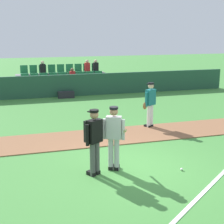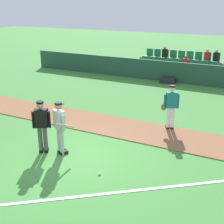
% 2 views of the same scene
% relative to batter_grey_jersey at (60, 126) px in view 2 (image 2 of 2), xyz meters
% --- Properties ---
extents(ground_plane, '(80.00, 80.00, 0.00)m').
position_rel_batter_grey_jersey_xyz_m(ground_plane, '(0.42, 0.00, -0.97)').
color(ground_plane, '#42843A').
extents(infield_dirt_path, '(28.00, 1.99, 0.03)m').
position_rel_batter_grey_jersey_xyz_m(infield_dirt_path, '(0.42, 2.86, -0.95)').
color(infield_dirt_path, brown).
rests_on(infield_dirt_path, ground).
extents(foul_line_chalk, '(9.58, 7.38, 0.01)m').
position_rel_batter_grey_jersey_xyz_m(foul_line_chalk, '(3.42, -0.50, -0.96)').
color(foul_line_chalk, white).
rests_on(foul_line_chalk, ground).
extents(dugout_fence, '(20.00, 0.16, 1.25)m').
position_rel_batter_grey_jersey_xyz_m(dugout_fence, '(0.42, 10.83, -0.34)').
color(dugout_fence, '#234C38').
rests_on(dugout_fence, ground).
extents(stadium_bleachers, '(5.55, 2.10, 1.90)m').
position_rel_batter_grey_jersey_xyz_m(stadium_bleachers, '(0.44, 12.28, -0.47)').
color(stadium_bleachers, slate).
rests_on(stadium_bleachers, ground).
extents(batter_grey_jersey, '(0.63, 0.80, 1.76)m').
position_rel_batter_grey_jersey_xyz_m(batter_grey_jersey, '(0.00, 0.00, 0.00)').
color(batter_grey_jersey, '#B2B2B2').
rests_on(batter_grey_jersey, ground).
extents(umpire_home_plate, '(0.53, 0.46, 1.76)m').
position_rel_batter_grey_jersey_xyz_m(umpire_home_plate, '(-0.59, -0.16, 0.03)').
color(umpire_home_plate, '#4C4C4C').
rests_on(umpire_home_plate, ground).
extents(runner_teal_jersey, '(0.64, 0.43, 1.76)m').
position_rel_batter_grey_jersey_xyz_m(runner_teal_jersey, '(2.52, 3.56, -0.01)').
color(runner_teal_jersey, white).
rests_on(runner_teal_jersey, ground).
extents(baseball, '(0.07, 0.07, 0.07)m').
position_rel_batter_grey_jersey_xyz_m(baseball, '(1.74, -0.57, -0.93)').
color(baseball, white).
rests_on(baseball, ground).
extents(equipment_bag, '(0.90, 0.36, 0.36)m').
position_rel_batter_grey_jersey_xyz_m(equipment_bag, '(0.33, 10.38, -0.79)').
color(equipment_bag, '#232328').
rests_on(equipment_bag, ground).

